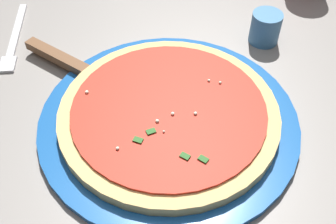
{
  "coord_description": "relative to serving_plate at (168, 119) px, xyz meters",
  "views": [
    {
      "loc": [
        -0.34,
        0.18,
        1.16
      ],
      "look_at": [
        0.0,
        0.02,
        0.74
      ],
      "focal_mm": 43.82,
      "sensor_mm": 36.0,
      "label": 1
    }
  ],
  "objects": [
    {
      "name": "restaurant_table",
      "position": [
        -0.0,
        -0.02,
        -0.13
      ],
      "size": [
        0.97,
        0.91,
        0.72
      ],
      "color": "black",
      "rests_on": "ground_plane"
    },
    {
      "name": "serving_plate",
      "position": [
        0.0,
        0.0,
        0.0
      ],
      "size": [
        0.36,
        0.36,
        0.01
      ],
      "primitive_type": "cylinder",
      "color": "#195199",
      "rests_on": "restaurant_table"
    },
    {
      "name": "pizza",
      "position": [
        -0.0,
        0.0,
        0.01
      ],
      "size": [
        0.3,
        0.3,
        0.02
      ],
      "color": "#DBB26B",
      "rests_on": "serving_plate"
    },
    {
      "name": "pizza_server",
      "position": [
        0.15,
        0.08,
        0.01
      ],
      "size": [
        0.21,
        0.15,
        0.01
      ],
      "color": "silver",
      "rests_on": "serving_plate"
    },
    {
      "name": "cup_small_sauce",
      "position": [
        0.1,
        -0.22,
        0.02
      ],
      "size": [
        0.05,
        0.05,
        0.05
      ],
      "primitive_type": "cylinder",
      "color": "teal",
      "rests_on": "restaurant_table"
    },
    {
      "name": "fork",
      "position": [
        0.28,
        0.16,
        -0.0
      ],
      "size": [
        0.18,
        0.08,
        0.0
      ],
      "color": "silver",
      "rests_on": "restaurant_table"
    }
  ]
}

